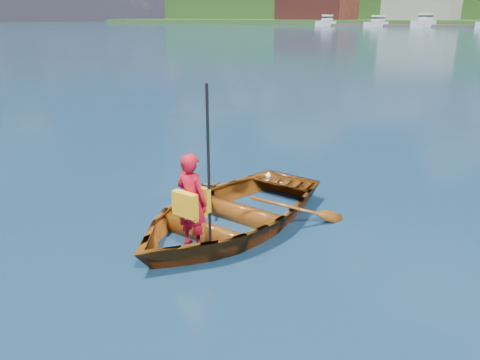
# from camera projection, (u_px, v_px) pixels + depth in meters

# --- Properties ---
(ground) EXTENTS (600.00, 600.00, 0.00)m
(ground) POSITION_uv_depth(u_px,v_px,m) (222.00, 211.00, 7.14)
(ground) COLOR #0F2340
(ground) RESTS_ON ground
(rowboat) EXTENTS (2.54, 3.53, 0.72)m
(rowboat) POSITION_uv_depth(u_px,v_px,m) (228.00, 212.00, 6.56)
(rowboat) COLOR brown
(rowboat) RESTS_ON ground
(child_paddler) EXTENTS (0.44, 0.34, 2.01)m
(child_paddler) POSITION_uv_depth(u_px,v_px,m) (192.00, 201.00, 5.64)
(child_paddler) COLOR red
(child_paddler) RESTS_ON ground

